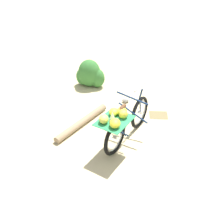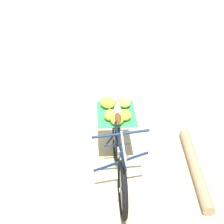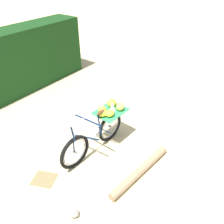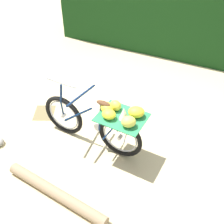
% 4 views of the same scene
% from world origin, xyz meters
% --- Properties ---
extents(ground_plane, '(60.00, 60.00, 0.00)m').
position_xyz_m(ground_plane, '(0.00, 0.00, 0.00)').
color(ground_plane, '#C6B284').
extents(bicycle, '(1.11, 1.71, 1.03)m').
position_xyz_m(bicycle, '(0.35, 0.03, 0.52)').
color(bicycle, black).
rests_on(bicycle, ground_plane).
extents(fallen_log, '(0.99, 1.48, 0.15)m').
position_xyz_m(fallen_log, '(1.32, -0.53, 0.08)').
color(fallen_log, '#937A5B').
rests_on(fallen_log, ground_plane).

